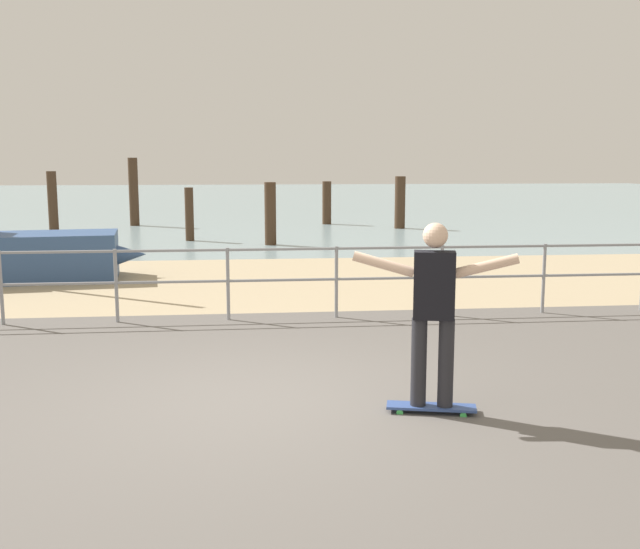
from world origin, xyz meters
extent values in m
cube|color=#605B56|center=(0.00, -1.00, 0.00)|extent=(24.00, 10.00, 0.04)
cube|color=tan|center=(0.00, 7.00, 0.00)|extent=(24.00, 6.00, 0.04)
cube|color=#849EA3|center=(0.00, 35.00, 0.00)|extent=(72.00, 50.00, 0.04)
cylinder|color=gray|center=(-3.48, 3.60, 0.53)|extent=(0.05, 0.05, 1.05)
cylinder|color=gray|center=(-1.94, 3.60, 0.53)|extent=(0.05, 0.05, 1.05)
cylinder|color=gray|center=(-0.40, 3.60, 0.53)|extent=(0.05, 0.05, 1.05)
cylinder|color=gray|center=(1.15, 3.60, 0.53)|extent=(0.05, 0.05, 1.05)
cylinder|color=gray|center=(2.69, 3.60, 0.53)|extent=(0.05, 0.05, 1.05)
cylinder|color=gray|center=(4.24, 3.60, 0.53)|extent=(0.05, 0.05, 1.05)
cylinder|color=gray|center=(-0.40, 3.60, 1.02)|extent=(12.35, 0.04, 0.04)
cylinder|color=gray|center=(-0.40, 3.60, 0.58)|extent=(12.35, 0.04, 0.04)
cone|color=#335184|center=(-2.59, 7.70, 0.45)|extent=(1.18, 0.89, 0.77)
cube|color=#334C8C|center=(1.49, -0.52, 0.07)|extent=(0.82, 0.38, 0.02)
cylinder|color=#3FBF59|center=(1.78, -0.50, 0.03)|extent=(0.07, 0.04, 0.06)
cylinder|color=#3FBF59|center=(1.74, -0.66, 0.03)|extent=(0.07, 0.04, 0.06)
cylinder|color=#3FBF59|center=(1.24, -0.37, 0.03)|extent=(0.07, 0.04, 0.06)
cylinder|color=#3FBF59|center=(1.20, -0.53, 0.03)|extent=(0.07, 0.04, 0.06)
cylinder|color=#26262B|center=(1.61, -0.54, 0.48)|extent=(0.14, 0.14, 0.80)
cylinder|color=#26262B|center=(1.37, -0.49, 0.48)|extent=(0.14, 0.14, 0.80)
cube|color=black|center=(1.49, -0.52, 1.18)|extent=(0.40, 0.28, 0.60)
sphere|color=beige|center=(1.49, -0.52, 1.62)|extent=(0.22, 0.22, 0.22)
cylinder|color=beige|center=(1.92, -0.62, 1.36)|extent=(0.56, 0.22, 0.23)
cylinder|color=beige|center=(1.06, -0.41, 1.36)|extent=(0.56, 0.22, 0.23)
cylinder|color=#422D1E|center=(-6.06, 17.11, 0.95)|extent=(0.29, 0.29, 1.91)
cylinder|color=#422D1E|center=(-3.85, 19.10, 1.16)|extent=(0.32, 0.32, 2.32)
cylinder|color=#422D1E|center=(-1.65, 14.10, 0.75)|extent=(0.24, 0.24, 1.50)
cylinder|color=#422D1E|center=(0.56, 12.84, 0.84)|extent=(0.30, 0.30, 1.68)
cylinder|color=#422D1E|center=(2.77, 18.98, 0.76)|extent=(0.31, 0.31, 1.51)
cylinder|color=#422D1E|center=(4.97, 17.14, 0.86)|extent=(0.34, 0.34, 1.72)
camera|label=1|loc=(-0.18, -6.78, 2.28)|focal=41.58mm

